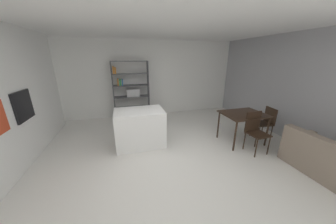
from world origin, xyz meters
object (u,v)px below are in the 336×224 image
Objects in this scene: built_in_oven at (23,106)px; kitchen_island at (140,128)px; dining_chair_window_side at (266,121)px; open_bookshelf at (130,90)px; dining_table at (243,117)px; dining_chair_near at (255,129)px.

kitchen_island is (2.29, 0.01, -0.76)m from built_in_oven.
open_bookshelf is at bearing -119.88° from dining_chair_window_side.
dining_table is 0.46m from dining_chair_near.
open_bookshelf is at bearing 42.57° from built_in_oven.
dining_chair_near is (2.58, -0.99, 0.10)m from kitchen_island.
kitchen_island is 2.65m from dining_table.
kitchen_island is at bearing 167.87° from dining_table.
dining_chair_near reaches higher than dining_chair_window_side.
dining_table is 1.11× the size of dining_chair_near.
open_bookshelf is at bearing 135.82° from dining_table.
built_in_oven reaches higher than kitchen_island.
built_in_oven is at bearing 165.96° from dining_chair_near.
dining_table is at bearing -6.40° from built_in_oven.
kitchen_island is at bearing 0.20° from built_in_oven.
dining_chair_near reaches higher than dining_table.
dining_chair_near reaches higher than kitchen_island.
dining_chair_near is (-0.00, -0.44, -0.14)m from dining_table.
built_in_oven is 0.64× the size of dining_chair_near.
kitchen_island is 1.25× the size of dining_chair_near.
kitchen_island is 1.35× the size of dining_chair_window_side.
built_in_oven is at bearing -88.19° from dining_chair_window_side.
dining_chair_window_side is (3.40, -2.59, -0.53)m from open_bookshelf.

